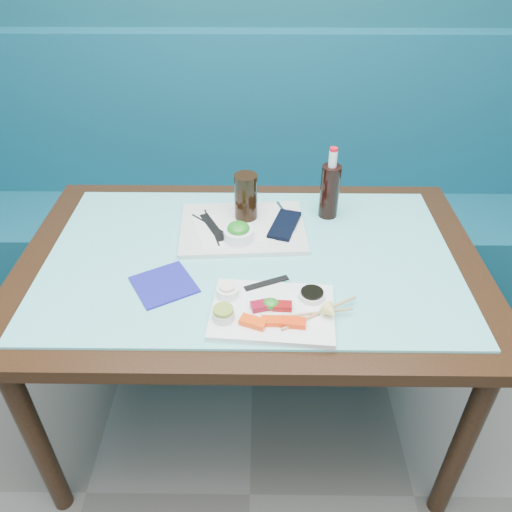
{
  "coord_description": "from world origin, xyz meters",
  "views": [
    {
      "loc": [
        0.03,
        0.24,
        1.66
      ],
      "look_at": [
        0.02,
        1.39,
        0.8
      ],
      "focal_mm": 35.0,
      "sensor_mm": 36.0,
      "label": 1
    }
  ],
  "objects_px": {
    "seaweed_bowl": "(239,235)",
    "cola_glass": "(246,197)",
    "serving_tray": "(243,228)",
    "dining_table": "(250,279)",
    "cola_bottle_body": "(330,191)",
    "sashimi_plate": "(273,312)",
    "blue_napkin": "(164,284)",
    "booth_bench": "(254,215)"
  },
  "relations": [
    {
      "from": "dining_table",
      "to": "sashimi_plate",
      "type": "distance_m",
      "value": 0.28
    },
    {
      "from": "seaweed_bowl",
      "to": "blue_napkin",
      "type": "height_order",
      "value": "seaweed_bowl"
    },
    {
      "from": "dining_table",
      "to": "serving_tray",
      "type": "relative_size",
      "value": 3.51
    },
    {
      "from": "cola_glass",
      "to": "cola_bottle_body",
      "type": "height_order",
      "value": "cola_bottle_body"
    },
    {
      "from": "sashimi_plate",
      "to": "seaweed_bowl",
      "type": "distance_m",
      "value": 0.34
    },
    {
      "from": "seaweed_bowl",
      "to": "sashimi_plate",
      "type": "bearing_deg",
      "value": -72.49
    },
    {
      "from": "sashimi_plate",
      "to": "serving_tray",
      "type": "distance_m",
      "value": 0.4
    },
    {
      "from": "serving_tray",
      "to": "cola_bottle_body",
      "type": "bearing_deg",
      "value": 14.78
    },
    {
      "from": "dining_table",
      "to": "seaweed_bowl",
      "type": "relative_size",
      "value": 15.31
    },
    {
      "from": "dining_table",
      "to": "cola_bottle_body",
      "type": "relative_size",
      "value": 7.71
    },
    {
      "from": "dining_table",
      "to": "seaweed_bowl",
      "type": "height_order",
      "value": "seaweed_bowl"
    },
    {
      "from": "sashimi_plate",
      "to": "blue_napkin",
      "type": "distance_m",
      "value": 0.32
    },
    {
      "from": "booth_bench",
      "to": "sashimi_plate",
      "type": "distance_m",
      "value": 1.17
    },
    {
      "from": "booth_bench",
      "to": "sashimi_plate",
      "type": "bearing_deg",
      "value": -86.69
    },
    {
      "from": "sashimi_plate",
      "to": "serving_tray",
      "type": "xyz_separation_m",
      "value": [
        -0.09,
        0.39,
        -0.0
      ]
    },
    {
      "from": "blue_napkin",
      "to": "seaweed_bowl",
      "type": "bearing_deg",
      "value": 45.72
    },
    {
      "from": "dining_table",
      "to": "cola_bottle_body",
      "type": "height_order",
      "value": "cola_bottle_body"
    },
    {
      "from": "seaweed_bowl",
      "to": "cola_glass",
      "type": "height_order",
      "value": "cola_glass"
    },
    {
      "from": "serving_tray",
      "to": "dining_table",
      "type": "bearing_deg",
      "value": -82.42
    },
    {
      "from": "booth_bench",
      "to": "serving_tray",
      "type": "xyz_separation_m",
      "value": [
        -0.03,
        -0.7,
        0.39
      ]
    },
    {
      "from": "booth_bench",
      "to": "dining_table",
      "type": "bearing_deg",
      "value": -90.0
    },
    {
      "from": "dining_table",
      "to": "cola_bottle_body",
      "type": "distance_m",
      "value": 0.39
    },
    {
      "from": "sashimi_plate",
      "to": "seaweed_bowl",
      "type": "bearing_deg",
      "value": 112.07
    },
    {
      "from": "cola_glass",
      "to": "dining_table",
      "type": "bearing_deg",
      "value": -84.85
    },
    {
      "from": "sashimi_plate",
      "to": "blue_napkin",
      "type": "relative_size",
      "value": 2.04
    },
    {
      "from": "booth_bench",
      "to": "sashimi_plate",
      "type": "height_order",
      "value": "booth_bench"
    },
    {
      "from": "dining_table",
      "to": "blue_napkin",
      "type": "distance_m",
      "value": 0.29
    },
    {
      "from": "sashimi_plate",
      "to": "dining_table",
      "type": "bearing_deg",
      "value": 108.43
    },
    {
      "from": "blue_napkin",
      "to": "cola_glass",
      "type": "bearing_deg",
      "value": 56.68
    },
    {
      "from": "booth_bench",
      "to": "seaweed_bowl",
      "type": "xyz_separation_m",
      "value": [
        -0.04,
        -0.78,
        0.42
      ]
    },
    {
      "from": "serving_tray",
      "to": "sashimi_plate",
      "type": "bearing_deg",
      "value": -80.7
    },
    {
      "from": "cola_glass",
      "to": "booth_bench",
      "type": "bearing_deg",
      "value": 88.46
    },
    {
      "from": "booth_bench",
      "to": "sashimi_plate",
      "type": "relative_size",
      "value": 9.46
    },
    {
      "from": "dining_table",
      "to": "sashimi_plate",
      "type": "height_order",
      "value": "sashimi_plate"
    },
    {
      "from": "dining_table",
      "to": "cola_glass",
      "type": "bearing_deg",
      "value": 95.15
    },
    {
      "from": "serving_tray",
      "to": "cola_bottle_body",
      "type": "relative_size",
      "value": 2.19
    },
    {
      "from": "booth_bench",
      "to": "blue_napkin",
      "type": "bearing_deg",
      "value": -103.63
    },
    {
      "from": "sashimi_plate",
      "to": "seaweed_bowl",
      "type": "xyz_separation_m",
      "value": [
        -0.1,
        0.32,
        0.03
      ]
    },
    {
      "from": "serving_tray",
      "to": "blue_napkin",
      "type": "xyz_separation_m",
      "value": [
        -0.21,
        -0.28,
        -0.0
      ]
    },
    {
      "from": "serving_tray",
      "to": "cola_bottle_body",
      "type": "distance_m",
      "value": 0.31
    },
    {
      "from": "booth_bench",
      "to": "serving_tray",
      "type": "bearing_deg",
      "value": -92.23
    },
    {
      "from": "dining_table",
      "to": "cola_glass",
      "type": "distance_m",
      "value": 0.27
    }
  ]
}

